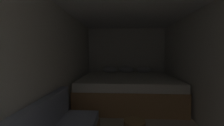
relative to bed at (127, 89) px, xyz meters
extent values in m
cube|color=silver|center=(0.00, 1.04, 0.71)|extent=(2.63, 0.05, 2.14)
cube|color=silver|center=(-1.29, -1.58, 0.71)|extent=(0.05, 5.20, 2.14)
cube|color=silver|center=(1.29, -1.58, 0.71)|extent=(0.05, 5.20, 2.14)
cube|color=#9E7247|center=(0.00, -0.02, -0.10)|extent=(2.41, 1.98, 0.51)
cube|color=white|center=(0.00, -0.02, 0.25)|extent=(2.37, 1.94, 0.19)
ellipsoid|color=white|center=(-0.54, 0.76, 0.44)|extent=(0.46, 0.32, 0.20)
ellipsoid|color=white|center=(0.54, 0.76, 0.44)|extent=(0.46, 0.32, 0.20)
ellipsoid|color=white|center=(0.00, 0.76, 0.44)|extent=(0.46, 0.32, 0.20)
camera|label=1|loc=(-0.19, -3.89, 0.97)|focal=23.45mm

